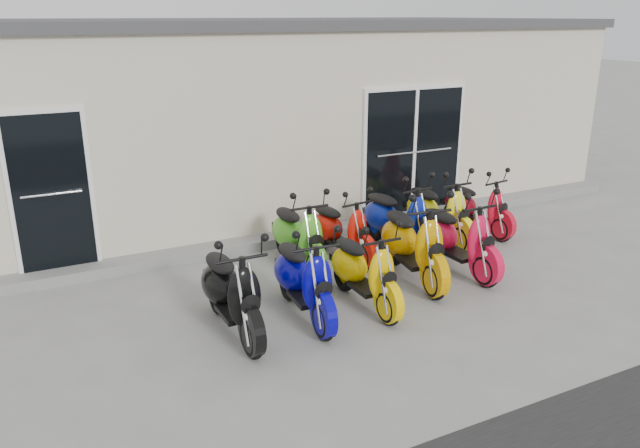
# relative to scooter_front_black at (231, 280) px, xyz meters

# --- Properties ---
(ground) EXTENTS (80.00, 80.00, 0.00)m
(ground) POSITION_rel_scooter_front_black_xyz_m (1.63, 0.43, -0.65)
(ground) COLOR gray
(ground) RESTS_ON ground
(building) EXTENTS (14.00, 6.00, 3.20)m
(building) POSITION_rel_scooter_front_black_xyz_m (1.63, 5.63, 0.95)
(building) COLOR beige
(building) RESTS_ON ground
(roof_cap) EXTENTS (14.20, 6.20, 0.16)m
(roof_cap) POSITION_rel_scooter_front_black_xyz_m (1.63, 5.63, 2.63)
(roof_cap) COLOR #3F3F42
(roof_cap) RESTS_ON building
(front_step) EXTENTS (14.00, 0.40, 0.15)m
(front_step) POSITION_rel_scooter_front_black_xyz_m (1.63, 2.45, -0.58)
(front_step) COLOR gray
(front_step) RESTS_ON ground
(door_left) EXTENTS (1.07, 0.08, 2.22)m
(door_left) POSITION_rel_scooter_front_black_xyz_m (-1.57, 2.60, 0.61)
(door_left) COLOR black
(door_left) RESTS_ON front_step
(door_right) EXTENTS (2.02, 0.08, 2.22)m
(door_right) POSITION_rel_scooter_front_black_xyz_m (4.23, 2.60, 0.61)
(door_right) COLOR black
(door_right) RESTS_ON front_step
(scooter_front_black) EXTENTS (0.64, 1.76, 1.30)m
(scooter_front_black) POSITION_rel_scooter_front_black_xyz_m (0.00, 0.00, 0.00)
(scooter_front_black) COLOR black
(scooter_front_black) RESTS_ON ground
(scooter_front_blue) EXTENTS (0.74, 1.75, 1.27)m
(scooter_front_blue) POSITION_rel_scooter_front_black_xyz_m (0.88, -0.02, -0.02)
(scooter_front_blue) COLOR #060296
(scooter_front_blue) RESTS_ON ground
(scooter_front_orange_a) EXTENTS (0.60, 1.63, 1.20)m
(scooter_front_orange_a) POSITION_rel_scooter_front_black_xyz_m (1.68, -0.07, -0.05)
(scooter_front_orange_a) COLOR #F3C100
(scooter_front_orange_a) RESTS_ON ground
(scooter_front_orange_b) EXTENTS (0.93, 1.92, 1.36)m
(scooter_front_orange_b) POSITION_rel_scooter_front_black_xyz_m (2.66, 0.31, 0.03)
(scooter_front_orange_b) COLOR #D18E00
(scooter_front_orange_b) RESTS_ON ground
(scooter_front_red) EXTENTS (0.69, 1.77, 1.29)m
(scooter_front_red) POSITION_rel_scooter_front_black_xyz_m (3.39, 0.28, -0.01)
(scooter_front_red) COLOR red
(scooter_front_red) RESTS_ON ground
(scooter_back_green) EXTENTS (0.66, 1.73, 1.26)m
(scooter_back_green) POSITION_rel_scooter_front_black_xyz_m (1.46, 1.38, -0.02)
(scooter_back_green) COLOR #4DB224
(scooter_back_green) RESTS_ON ground
(scooter_back_red) EXTENTS (0.79, 1.63, 1.15)m
(scooter_back_red) POSITION_rel_scooter_front_black_xyz_m (2.20, 1.45, -0.07)
(scooter_back_red) COLOR red
(scooter_back_red) RESTS_ON ground
(scooter_back_blue) EXTENTS (0.83, 1.81, 1.29)m
(scooter_back_blue) POSITION_rel_scooter_front_black_xyz_m (3.12, 1.36, -0.00)
(scooter_back_blue) COLOR #091A8F
(scooter_back_blue) RESTS_ON ground
(scooter_back_yellow) EXTENTS (0.67, 1.74, 1.28)m
(scooter_back_yellow) POSITION_rel_scooter_front_black_xyz_m (3.88, 1.37, -0.01)
(scooter_back_yellow) COLOR #FFF814
(scooter_back_yellow) RESTS_ON ground
(scooter_back_extra) EXTENTS (0.79, 1.63, 1.15)m
(scooter_back_extra) POSITION_rel_scooter_front_black_xyz_m (4.73, 1.45, -0.07)
(scooter_back_extra) COLOR red
(scooter_back_extra) RESTS_ON ground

